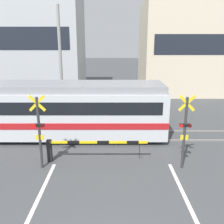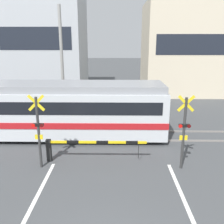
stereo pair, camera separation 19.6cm
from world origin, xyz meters
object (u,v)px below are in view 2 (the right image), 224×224
object	(u,v)px
crossing_signal_left	(38,129)
crossing_barrier_far	(136,112)
crossing_barrier_near	(77,146)
pedestrian	(98,100)
commuter_train	(6,108)
crossing_signal_right	(184,129)

from	to	relation	value
crossing_signal_left	crossing_barrier_far	bearing A→B (deg)	54.31
crossing_barrier_near	pedestrian	size ratio (longest dim) A/B	2.54
commuter_train	crossing_signal_right	xyz separation A→B (m)	(8.79, -3.65, 0.12)
crossing_signal_left	pedestrian	xyz separation A→B (m)	(1.80, 8.51, -0.73)
commuter_train	crossing_barrier_near	world-z (taller)	commuter_train
commuter_train	crossing_signal_left	world-z (taller)	crossing_signal_left
commuter_train	crossing_signal_left	size ratio (longest dim) A/B	5.52
crossing_barrier_near	crossing_signal_left	world-z (taller)	crossing_signal_left
commuter_train	crossing_signal_left	bearing A→B (deg)	-51.72
commuter_train	crossing_signal_right	distance (m)	9.52
crossing_signal_right	pedestrian	bearing A→B (deg)	115.79
crossing_signal_left	crossing_signal_right	bearing A→B (deg)	0.00
crossing_barrier_far	crossing_signal_right	distance (m)	6.45
pedestrian	crossing_signal_left	bearing A→B (deg)	-101.94
pedestrian	crossing_signal_right	bearing A→B (deg)	-64.21
crossing_barrier_far	crossing_barrier_near	bearing A→B (deg)	-118.04
commuter_train	crossing_signal_right	bearing A→B (deg)	-22.54
crossing_barrier_far	pedestrian	distance (m)	3.53
crossing_barrier_far	pedestrian	bearing A→B (deg)	139.04
crossing_signal_left	commuter_train	bearing A→B (deg)	128.28
commuter_train	crossing_barrier_far	bearing A→B (deg)	19.21
crossing_barrier_far	commuter_train	bearing A→B (deg)	-160.79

